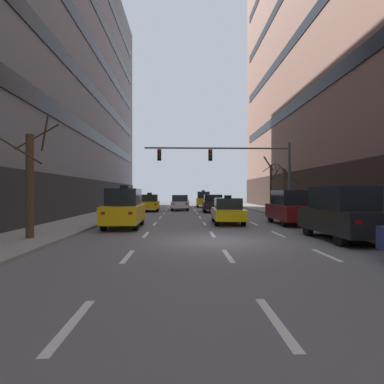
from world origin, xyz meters
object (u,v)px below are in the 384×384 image
(taxi_driving_4, at_px, (150,203))
(taxi_driving_5, at_px, (228,211))
(street_tree_2, at_px, (271,185))
(street_tree_0, at_px, (284,189))
(car_parked_1, at_px, (342,214))
(taxi_driving_2, at_px, (203,199))
(taxi_driving_3, at_px, (124,208))
(street_tree_1, at_px, (30,183))
(traffic_signal_0, at_px, (235,162))
(car_driving_6, at_px, (179,203))
(car_driving_1, at_px, (182,201))
(car_parked_2, at_px, (290,207))
(car_driving_0, at_px, (213,203))

(taxi_driving_4, distance_m, taxi_driving_5, 14.67)
(street_tree_2, bearing_deg, street_tree_0, -90.08)
(car_parked_1, xyz_separation_m, street_tree_2, (2.42, 18.80, 1.65))
(taxi_driving_2, bearing_deg, taxi_driving_4, -126.00)
(taxi_driving_3, xyz_separation_m, street_tree_1, (-2.95, -4.70, 1.27))
(car_parked_1, bearing_deg, street_tree_2, 82.67)
(traffic_signal_0, bearing_deg, taxi_driving_2, 93.54)
(car_driving_6, distance_m, traffic_signal_0, 12.35)
(taxi_driving_2, distance_m, taxi_driving_4, 10.53)
(car_driving_1, relative_size, taxi_driving_5, 1.01)
(car_parked_1, bearing_deg, taxi_driving_5, 118.71)
(taxi_driving_5, distance_m, car_driving_6, 15.11)
(car_parked_1, relative_size, street_tree_0, 1.08)
(car_driving_1, relative_size, taxi_driving_3, 0.97)
(street_tree_1, bearing_deg, taxi_driving_4, 81.95)
(taxi_driving_5, distance_m, car_parked_2, 3.79)
(taxi_driving_4, bearing_deg, car_parked_1, -63.70)
(car_parked_2, height_order, street_tree_0, street_tree_0)
(car_driving_1, xyz_separation_m, car_parked_2, (6.64, -20.90, 0.24))
(taxi_driving_3, height_order, taxi_driving_4, taxi_driving_3)
(taxi_driving_3, bearing_deg, taxi_driving_5, 18.12)
(car_driving_6, distance_m, street_tree_1, 22.33)
(car_driving_6, xyz_separation_m, car_parked_1, (6.86, -21.64, 0.28))
(traffic_signal_0, xyz_separation_m, street_tree_1, (-10.14, -10.38, -1.86))
(taxi_driving_5, distance_m, traffic_signal_0, 5.16)
(car_driving_6, xyz_separation_m, street_tree_2, (9.28, -2.83, 1.93))
(taxi_driving_4, height_order, car_driving_6, taxi_driving_4)
(car_driving_1, relative_size, taxi_driving_2, 1.03)
(taxi_driving_2, distance_m, street_tree_0, 15.39)
(traffic_signal_0, bearing_deg, car_parked_2, -57.82)
(taxi_driving_3, bearing_deg, car_parked_2, 8.55)
(taxi_driving_4, bearing_deg, taxi_driving_2, 54.00)
(taxi_driving_4, bearing_deg, street_tree_1, -98.05)
(car_driving_0, relative_size, car_driving_6, 1.04)
(taxi_driving_2, bearing_deg, car_driving_0, -88.66)
(car_driving_6, relative_size, street_tree_0, 1.05)
(taxi_driving_2, xyz_separation_m, car_driving_6, (-3.09, -7.03, -0.20))
(car_driving_1, distance_m, traffic_signal_0, 17.50)
(street_tree_1, bearing_deg, taxi_driving_2, 72.44)
(street_tree_1, distance_m, street_tree_2, 24.06)
(car_parked_1, height_order, street_tree_2, street_tree_2)
(taxi_driving_2, bearing_deg, car_parked_2, -80.42)
(taxi_driving_2, relative_size, traffic_signal_0, 0.39)
(traffic_signal_0, height_order, street_tree_0, traffic_signal_0)
(taxi_driving_2, relative_size, taxi_driving_3, 0.94)
(car_driving_0, xyz_separation_m, taxi_driving_5, (-0.22, -11.72, -0.06))
(car_driving_0, bearing_deg, street_tree_1, -116.69)
(taxi_driving_5, distance_m, car_parked_1, 7.82)
(taxi_driving_2, bearing_deg, car_driving_1, -153.49)
(car_driving_0, distance_m, taxi_driving_5, 11.72)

